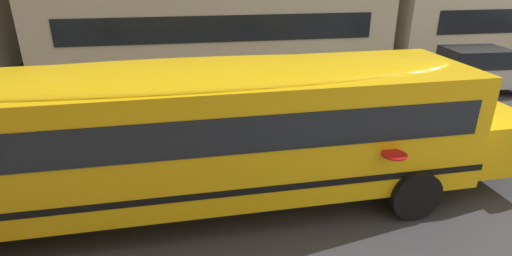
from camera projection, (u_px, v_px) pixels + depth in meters
name	position (u px, v px, depth m)	size (l,w,h in m)	color
ground_plane	(118.00, 181.00, 9.13)	(400.00, 400.00, 0.00)	#38383D
sidewalk_far	(144.00, 87.00, 15.83)	(120.00, 3.00, 0.01)	gray
lane_centreline	(118.00, 181.00, 9.13)	(110.00, 0.16, 0.01)	silver
school_bus	(197.00, 126.00, 7.63)	(13.03, 3.09, 2.90)	yellow
parked_car_silver_by_entrance	(475.00, 70.00, 14.97)	(3.98, 2.03, 1.64)	#B7BABF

